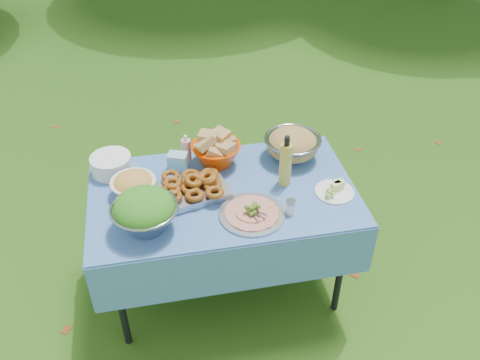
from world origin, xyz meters
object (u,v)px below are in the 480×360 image
at_px(plate_stack, 111,164).
at_px(oil_bottle, 286,160).
at_px(pasta_bowl_steel, 292,144).
at_px(bread_bowl, 216,149).
at_px(charcuterie_platter, 252,209).
at_px(picnic_table, 224,241).
at_px(salad_bowl, 145,211).

xyz_separation_m(plate_stack, oil_bottle, (0.95, -0.29, 0.10)).
height_order(plate_stack, pasta_bowl_steel, pasta_bowl_steel).
height_order(plate_stack, oil_bottle, oil_bottle).
bearing_deg(oil_bottle, bread_bowl, 142.51).
bearing_deg(oil_bottle, charcuterie_platter, -135.69).
bearing_deg(oil_bottle, plate_stack, 162.82).
xyz_separation_m(charcuterie_platter, oil_bottle, (0.24, 0.23, 0.11)).
bearing_deg(plate_stack, oil_bottle, -17.18).
relative_size(picnic_table, plate_stack, 6.28).
bearing_deg(salad_bowl, picnic_table, 26.69).
xyz_separation_m(plate_stack, pasta_bowl_steel, (1.06, -0.05, 0.04)).
distance_m(plate_stack, bread_bowl, 0.61).
distance_m(plate_stack, oil_bottle, 1.00).
xyz_separation_m(plate_stack, bread_bowl, (0.61, -0.03, 0.04)).
distance_m(pasta_bowl_steel, oil_bottle, 0.27).
relative_size(picnic_table, pasta_bowl_steel, 4.36).
bearing_deg(oil_bottle, salad_bowl, -163.94).
xyz_separation_m(bread_bowl, oil_bottle, (0.35, -0.26, 0.06)).
height_order(salad_bowl, oil_bottle, oil_bottle).
bearing_deg(plate_stack, picnic_table, -26.90).
distance_m(salad_bowl, pasta_bowl_steel, 1.00).
bearing_deg(picnic_table, pasta_bowl_steel, 28.62).
relative_size(picnic_table, charcuterie_platter, 4.22).
bearing_deg(charcuterie_platter, bread_bowl, 102.31).
xyz_separation_m(salad_bowl, plate_stack, (-0.17, 0.52, -0.06)).
height_order(bread_bowl, pasta_bowl_steel, bread_bowl).
xyz_separation_m(picnic_table, charcuterie_platter, (0.12, -0.22, 0.42)).
bearing_deg(picnic_table, plate_stack, 153.10).
bearing_deg(pasta_bowl_steel, plate_stack, 177.24).
height_order(salad_bowl, bread_bowl, salad_bowl).
bearing_deg(pasta_bowl_steel, bread_bowl, 177.23).
relative_size(plate_stack, oil_bottle, 0.75).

